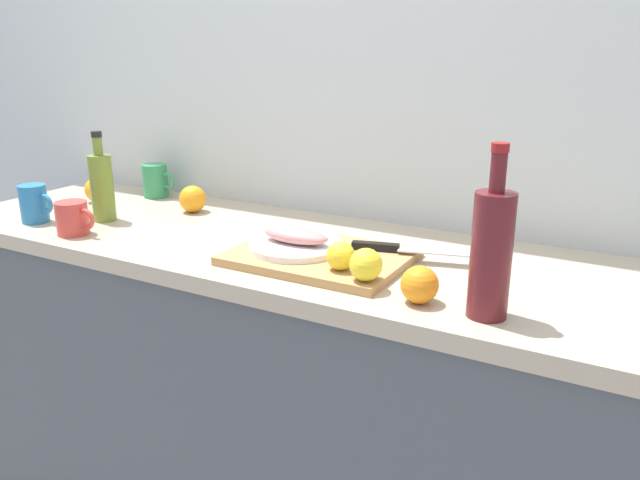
{
  "coord_description": "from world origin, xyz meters",
  "views": [
    {
      "loc": [
        0.83,
        -1.27,
        1.38
      ],
      "look_at": [
        0.16,
        -0.08,
        0.95
      ],
      "focal_mm": 35.01,
      "sensor_mm": 36.0,
      "label": 1
    }
  ],
  "objects_px": {
    "olive_oil_bottle": "(102,186)",
    "wine_bottle": "(491,252)",
    "white_plate": "(296,246)",
    "chef_knife": "(397,249)",
    "orange_0": "(193,199)",
    "lemon_0": "(341,256)",
    "coffee_mug_2": "(73,218)",
    "coffee_mug_0": "(156,181)",
    "cutting_board": "(320,257)",
    "fish_fillet": "(296,235)",
    "coffee_mug_1": "(34,204)"
  },
  "relations": [
    {
      "from": "cutting_board",
      "to": "coffee_mug_1",
      "type": "relative_size",
      "value": 3.46
    },
    {
      "from": "lemon_0",
      "to": "cutting_board",
      "type": "bearing_deg",
      "value": 139.9
    },
    {
      "from": "coffee_mug_0",
      "to": "coffee_mug_2",
      "type": "height_order",
      "value": "coffee_mug_0"
    },
    {
      "from": "olive_oil_bottle",
      "to": "coffee_mug_0",
      "type": "distance_m",
      "value": 0.3
    },
    {
      "from": "fish_fillet",
      "to": "lemon_0",
      "type": "xyz_separation_m",
      "value": [
        0.16,
        -0.07,
        -0.0
      ]
    },
    {
      "from": "cutting_board",
      "to": "fish_fillet",
      "type": "xyz_separation_m",
      "value": [
        -0.06,
        -0.0,
        0.04
      ]
    },
    {
      "from": "olive_oil_bottle",
      "to": "orange_0",
      "type": "distance_m",
      "value": 0.26
    },
    {
      "from": "coffee_mug_2",
      "to": "olive_oil_bottle",
      "type": "bearing_deg",
      "value": 105.0
    },
    {
      "from": "fish_fillet",
      "to": "cutting_board",
      "type": "bearing_deg",
      "value": 4.36
    },
    {
      "from": "wine_bottle",
      "to": "orange_0",
      "type": "xyz_separation_m",
      "value": [
        -0.96,
        0.32,
        -0.08
      ]
    },
    {
      "from": "wine_bottle",
      "to": "orange_0",
      "type": "relative_size",
      "value": 4.01
    },
    {
      "from": "fish_fillet",
      "to": "olive_oil_bottle",
      "type": "bearing_deg",
      "value": 178.88
    },
    {
      "from": "coffee_mug_0",
      "to": "coffee_mug_2",
      "type": "xyz_separation_m",
      "value": [
        0.11,
        -0.43,
        -0.01
      ]
    },
    {
      "from": "fish_fillet",
      "to": "lemon_0",
      "type": "relative_size",
      "value": 2.69
    },
    {
      "from": "coffee_mug_1",
      "to": "orange_0",
      "type": "height_order",
      "value": "coffee_mug_1"
    },
    {
      "from": "fish_fillet",
      "to": "coffee_mug_1",
      "type": "relative_size",
      "value": 1.45
    },
    {
      "from": "wine_bottle",
      "to": "coffee_mug_2",
      "type": "xyz_separation_m",
      "value": [
        -1.08,
        -0.01,
        -0.08
      ]
    },
    {
      "from": "coffee_mug_2",
      "to": "chef_knife",
      "type": "bearing_deg",
      "value": 14.75
    },
    {
      "from": "wine_bottle",
      "to": "orange_0",
      "type": "bearing_deg",
      "value": 161.53
    },
    {
      "from": "orange_0",
      "to": "lemon_0",
      "type": "bearing_deg",
      "value": -23.65
    },
    {
      "from": "olive_oil_bottle",
      "to": "orange_0",
      "type": "xyz_separation_m",
      "value": [
        0.16,
        0.19,
        -0.06
      ]
    },
    {
      "from": "olive_oil_bottle",
      "to": "wine_bottle",
      "type": "xyz_separation_m",
      "value": [
        1.12,
        -0.13,
        0.02
      ]
    },
    {
      "from": "olive_oil_bottle",
      "to": "orange_0",
      "type": "relative_size",
      "value": 3.17
    },
    {
      "from": "cutting_board",
      "to": "coffee_mug_1",
      "type": "bearing_deg",
      "value": -173.37
    },
    {
      "from": "chef_knife",
      "to": "coffee_mug_1",
      "type": "relative_size",
      "value": 2.51
    },
    {
      "from": "lemon_0",
      "to": "white_plate",
      "type": "bearing_deg",
      "value": 154.48
    },
    {
      "from": "cutting_board",
      "to": "orange_0",
      "type": "distance_m",
      "value": 0.58
    },
    {
      "from": "white_plate",
      "to": "chef_knife",
      "type": "bearing_deg",
      "value": 22.7
    },
    {
      "from": "coffee_mug_1",
      "to": "orange_0",
      "type": "bearing_deg",
      "value": 43.81
    },
    {
      "from": "fish_fillet",
      "to": "chef_knife",
      "type": "relative_size",
      "value": 0.58
    },
    {
      "from": "coffee_mug_0",
      "to": "orange_0",
      "type": "height_order",
      "value": "coffee_mug_0"
    },
    {
      "from": "olive_oil_bottle",
      "to": "coffee_mug_0",
      "type": "relative_size",
      "value": 2.09
    },
    {
      "from": "coffee_mug_2",
      "to": "lemon_0",
      "type": "bearing_deg",
      "value": 3.86
    },
    {
      "from": "white_plate",
      "to": "coffee_mug_1",
      "type": "height_order",
      "value": "coffee_mug_1"
    },
    {
      "from": "white_plate",
      "to": "chef_knife",
      "type": "distance_m",
      "value": 0.24
    },
    {
      "from": "fish_fillet",
      "to": "coffee_mug_0",
      "type": "xyz_separation_m",
      "value": [
        -0.72,
        0.3,
        0.0
      ]
    },
    {
      "from": "coffee_mug_2",
      "to": "orange_0",
      "type": "relative_size",
      "value": 1.54
    },
    {
      "from": "wine_bottle",
      "to": "cutting_board",
      "type": "bearing_deg",
      "value": 163.89
    },
    {
      "from": "olive_oil_bottle",
      "to": "coffee_mug_2",
      "type": "bearing_deg",
      "value": -75.0
    },
    {
      "from": "olive_oil_bottle",
      "to": "coffee_mug_0",
      "type": "xyz_separation_m",
      "value": [
        -0.07,
        0.29,
        -0.05
      ]
    },
    {
      "from": "cutting_board",
      "to": "wine_bottle",
      "type": "distance_m",
      "value": 0.45
    },
    {
      "from": "orange_0",
      "to": "olive_oil_bottle",
      "type": "bearing_deg",
      "value": -129.56
    },
    {
      "from": "cutting_board",
      "to": "lemon_0",
      "type": "distance_m",
      "value": 0.13
    },
    {
      "from": "cutting_board",
      "to": "wine_bottle",
      "type": "height_order",
      "value": "wine_bottle"
    },
    {
      "from": "fish_fillet",
      "to": "wine_bottle",
      "type": "xyz_separation_m",
      "value": [
        0.48,
        -0.12,
        0.07
      ]
    },
    {
      "from": "lemon_0",
      "to": "olive_oil_bottle",
      "type": "height_order",
      "value": "olive_oil_bottle"
    },
    {
      "from": "white_plate",
      "to": "lemon_0",
      "type": "distance_m",
      "value": 0.17
    },
    {
      "from": "wine_bottle",
      "to": "coffee_mug_0",
      "type": "xyz_separation_m",
      "value": [
        -1.2,
        0.42,
        -0.07
      ]
    },
    {
      "from": "chef_knife",
      "to": "lemon_0",
      "type": "distance_m",
      "value": 0.18
    },
    {
      "from": "wine_bottle",
      "to": "orange_0",
      "type": "height_order",
      "value": "wine_bottle"
    }
  ]
}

